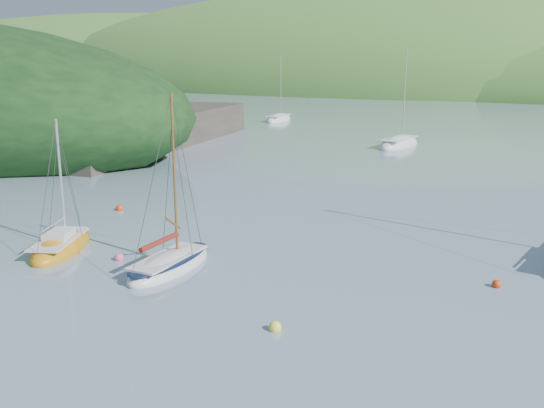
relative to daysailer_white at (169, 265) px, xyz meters
The scene contains 7 objects.
ground 4.94m from the daysailer_white, 65.47° to the right, with size 700.00×700.00×0.00m, color slate.
shoreline_hills 168.11m from the daysailer_white, 92.60° to the left, with size 690.00×135.00×56.00m.
daysailer_white is the anchor object (origin of this frame).
sailboat_yellow 6.59m from the daysailer_white, behind, with size 4.22×5.87×7.25m.
distant_sloop_a 42.66m from the daysailer_white, 93.08° to the left, with size 3.54×8.09×11.21m.
distant_sloop_c 64.57m from the daysailer_white, 113.65° to the left, with size 3.26×7.40×10.25m.
mooring_buoys 2.28m from the daysailer_white, 73.96° to the left, with size 23.83×10.97×0.49m.
Camera 1 is at (14.95, -16.55, 9.72)m, focal length 40.00 mm.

